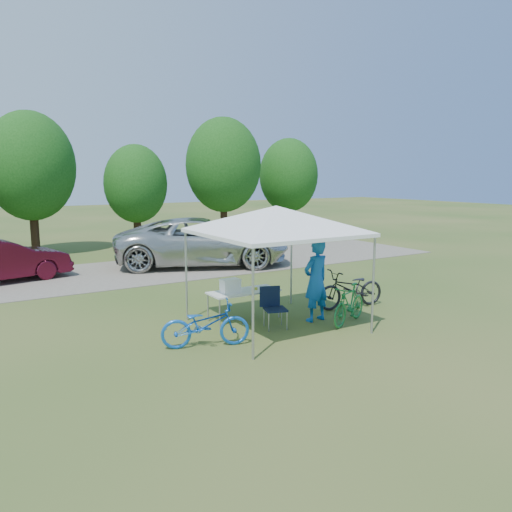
# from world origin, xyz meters

# --- Properties ---
(ground) EXTENTS (100.00, 100.00, 0.00)m
(ground) POSITION_xyz_m (0.00, 0.00, 0.00)
(ground) COLOR #2D5119
(ground) RESTS_ON ground
(gravel_strip) EXTENTS (24.00, 5.00, 0.02)m
(gravel_strip) POSITION_xyz_m (0.00, 8.00, 0.01)
(gravel_strip) COLOR gray
(gravel_strip) RESTS_ON ground
(canopy) EXTENTS (4.53, 4.53, 3.00)m
(canopy) POSITION_xyz_m (0.00, 0.00, 2.65)
(canopy) COLOR #A5A5AA
(canopy) RESTS_ON ground
(treeline) EXTENTS (24.89, 4.28, 6.30)m
(treeline) POSITION_xyz_m (-0.29, 14.05, 3.53)
(treeline) COLOR #382314
(treeline) RESTS_ON ground
(folding_table) EXTENTS (1.69, 0.70, 0.69)m
(folding_table) POSITION_xyz_m (-0.32, 0.87, 0.65)
(folding_table) COLOR white
(folding_table) RESTS_ON ground
(folding_chair) EXTENTS (0.59, 0.61, 0.92)m
(folding_chair) POSITION_xyz_m (-0.07, 0.00, 0.54)
(folding_chair) COLOR black
(folding_chair) RESTS_ON ground
(cooler) EXTENTS (0.44, 0.30, 0.32)m
(cooler) POSITION_xyz_m (-0.68, 0.87, 0.86)
(cooler) COLOR white
(cooler) RESTS_ON folding_table
(ice_cream_cup) EXTENTS (0.07, 0.07, 0.06)m
(ice_cream_cup) POSITION_xyz_m (-0.01, 0.82, 0.72)
(ice_cream_cup) COLOR gold
(ice_cream_cup) RESTS_ON folding_table
(cyclist) EXTENTS (0.76, 0.55, 1.94)m
(cyclist) POSITION_xyz_m (1.06, -0.10, 0.97)
(cyclist) COLOR #155BB2
(cyclist) RESTS_ON ground
(bike_blue) EXTENTS (1.86, 1.14, 0.92)m
(bike_blue) POSITION_xyz_m (-1.93, -0.39, 0.46)
(bike_blue) COLOR blue
(bike_blue) RESTS_ON ground
(bike_green) EXTENTS (1.57, 0.99, 0.91)m
(bike_green) POSITION_xyz_m (1.57, -0.69, 0.46)
(bike_green) COLOR #1A7635
(bike_green) RESTS_ON ground
(bike_dark) EXTENTS (1.99, 0.88, 1.01)m
(bike_dark) POSITION_xyz_m (2.55, 0.32, 0.51)
(bike_dark) COLOR black
(bike_dark) RESTS_ON ground
(minivan) EXTENTS (7.09, 5.30, 1.79)m
(minivan) POSITION_xyz_m (1.96, 7.86, 0.91)
(minivan) COLOR silver
(minivan) RESTS_ON gravel_strip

